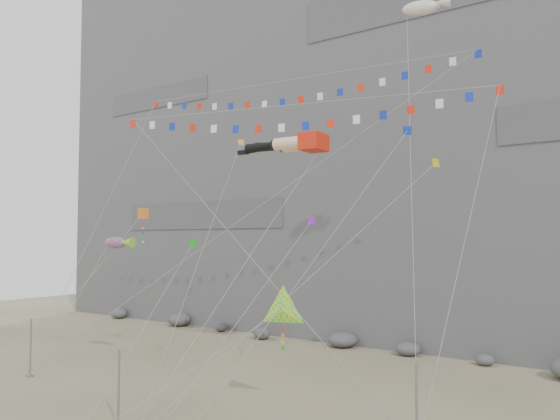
% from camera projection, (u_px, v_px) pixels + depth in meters
% --- Properties ---
extents(ground, '(120.00, 120.00, 0.00)m').
position_uv_depth(ground, '(210.00, 392.00, 33.51)').
color(ground, tan).
rests_on(ground, ground).
extents(cliff, '(80.00, 28.00, 50.00)m').
position_uv_depth(cliff, '(406.00, 100.00, 61.00)').
color(cliff, slate).
rests_on(cliff, ground).
extents(talus_boulders, '(60.00, 3.00, 1.20)m').
position_uv_depth(talus_boulders, '(342.00, 340.00, 47.43)').
color(talus_boulders, '#5B5B60').
rests_on(talus_boulders, ground).
extents(anchor_pole_left, '(0.12, 0.12, 3.93)m').
position_uv_depth(anchor_pole_left, '(31.00, 348.00, 37.30)').
color(anchor_pole_left, gray).
rests_on(anchor_pole_left, ground).
extents(anchor_pole_center, '(0.12, 0.12, 3.77)m').
position_uv_depth(anchor_pole_center, '(119.00, 388.00, 27.49)').
color(anchor_pole_center, gray).
rests_on(anchor_pole_center, ground).
extents(anchor_pole_right, '(0.12, 0.12, 4.19)m').
position_uv_depth(anchor_pole_right, '(417.00, 412.00, 23.00)').
color(anchor_pole_right, gray).
rests_on(anchor_pole_right, ground).
extents(legs_kite, '(6.89, 16.08, 22.01)m').
position_uv_depth(legs_kite, '(290.00, 145.00, 39.31)').
color(legs_kite, red).
rests_on(legs_kite, ground).
extents(flag_banner_upper, '(27.36, 15.00, 28.68)m').
position_uv_depth(flag_banner_upper, '(291.00, 80.00, 42.09)').
color(flag_banner_upper, red).
rests_on(flag_banner_upper, ground).
extents(flag_banner_lower, '(24.37, 9.16, 21.77)m').
position_uv_depth(flag_banner_lower, '(294.00, 105.00, 35.66)').
color(flag_banner_lower, red).
rests_on(flag_banner_lower, ground).
extents(harlequin_kite, '(5.93, 8.42, 14.41)m').
position_uv_depth(harlequin_kite, '(143.00, 214.00, 41.82)').
color(harlequin_kite, red).
rests_on(harlequin_kite, ground).
extents(fish_windsock, '(5.78, 4.40, 10.53)m').
position_uv_depth(fish_windsock, '(116.00, 243.00, 40.18)').
color(fish_windsock, '#F83D0C').
rests_on(fish_windsock, ground).
extents(delta_kite, '(7.22, 8.29, 11.04)m').
position_uv_depth(delta_kite, '(282.00, 310.00, 29.15)').
color(delta_kite, yellow).
rests_on(delta_kite, ground).
extents(blimp_windsock, '(5.56, 12.02, 27.31)m').
position_uv_depth(blimp_windsock, '(421.00, 9.00, 36.47)').
color(blimp_windsock, beige).
rests_on(blimp_windsock, ground).
extents(small_kite_a, '(5.83, 15.13, 23.24)m').
position_uv_depth(small_kite_a, '(239.00, 147.00, 44.89)').
color(small_kite_a, orange).
rests_on(small_kite_a, ground).
extents(small_kite_b, '(3.68, 9.91, 14.36)m').
position_uv_depth(small_kite_b, '(309.00, 224.00, 34.41)').
color(small_kite_b, purple).
rests_on(small_kite_b, ground).
extents(small_kite_c, '(3.42, 11.04, 14.03)m').
position_uv_depth(small_kite_c, '(192.00, 245.00, 38.07)').
color(small_kite_c, '#17991D').
rests_on(small_kite_c, ground).
extents(small_kite_d, '(10.25, 16.11, 23.11)m').
position_uv_depth(small_kite_d, '(432.00, 166.00, 35.23)').
color(small_kite_d, gold).
rests_on(small_kite_d, ground).
extents(small_kite_e, '(8.87, 8.38, 19.01)m').
position_uv_depth(small_kite_e, '(402.00, 137.00, 29.73)').
color(small_kite_e, '#1229A6').
rests_on(small_kite_e, ground).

